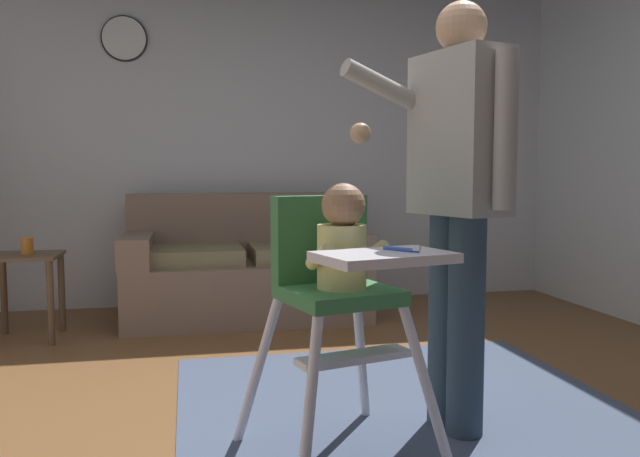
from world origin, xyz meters
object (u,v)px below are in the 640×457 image
(sippy_cup, at_px, (27,246))
(wall_clock, at_px, (124,39))
(adult_standing, at_px, (457,193))
(high_chair, at_px, (339,269))
(side_table, at_px, (26,277))
(couch, at_px, (246,269))

(sippy_cup, relative_size, wall_clock, 0.30)
(adult_standing, bearing_deg, sippy_cup, -57.76)
(high_chair, relative_size, adult_standing, 0.59)
(side_table, relative_size, sippy_cup, 5.20)
(adult_standing, relative_size, side_table, 3.15)
(high_chair, bearing_deg, sippy_cup, -157.83)
(adult_standing, xyz_separation_m, side_table, (-1.96, 1.81, -0.55))
(high_chair, distance_m, adult_standing, 0.57)
(high_chair, xyz_separation_m, sippy_cup, (-1.45, 1.94, -0.10))
(side_table, relative_size, wall_clock, 1.57)
(adult_standing, relative_size, sippy_cup, 16.37)
(high_chair, relative_size, sippy_cup, 9.72)
(side_table, height_order, wall_clock, wall_clock)
(couch, bearing_deg, adult_standing, 15.36)
(couch, bearing_deg, side_table, -74.63)
(high_chair, xyz_separation_m, side_table, (-1.47, 1.94, -0.29))
(couch, height_order, sippy_cup, couch)
(couch, distance_m, sippy_cup, 1.42)
(couch, distance_m, wall_clock, 1.91)
(couch, distance_m, adult_standing, 2.34)
(high_chair, height_order, sippy_cup, high_chair)
(couch, bearing_deg, wall_clock, -119.93)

